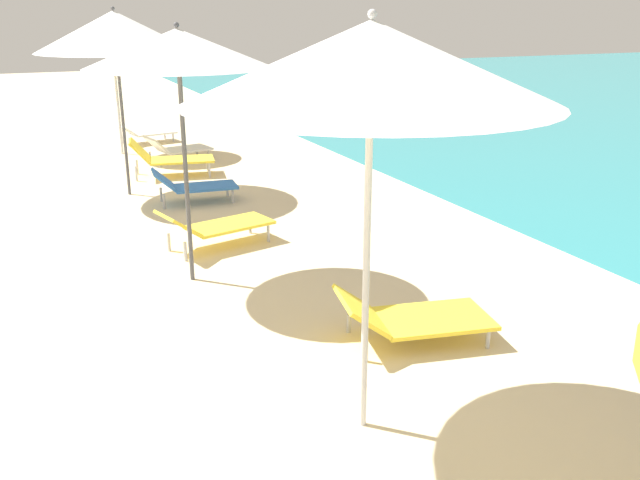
{
  "coord_description": "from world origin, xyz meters",
  "views": [
    {
      "loc": [
        -2.46,
        3.43,
        2.97
      ],
      "look_at": [
        -0.28,
        8.36,
        1.14
      ],
      "focal_mm": 38.44,
      "sensor_mm": 36.0,
      "label": 1
    }
  ],
  "objects": [
    {
      "name": "lounger_farthest_shoreside",
      "position": [
        0.2,
        19.48,
        0.26
      ],
      "size": [
        1.4,
        0.84,
        0.49
      ],
      "rotation": [
        0.0,
        0.0,
        0.19
      ],
      "color": "white",
      "rests_on": "ground"
    },
    {
      "name": "umbrella_third",
      "position": [
        -0.37,
        7.36,
        2.65
      ],
      "size": [
        2.44,
        2.44,
        2.97
      ],
      "color": "silver",
      "rests_on": "ground"
    },
    {
      "name": "lounger_farthest_inland",
      "position": [
        0.44,
        17.21,
        0.27
      ],
      "size": [
        1.38,
        0.89,
        0.55
      ],
      "rotation": [
        0.0,
        0.0,
        0.21
      ],
      "color": "white",
      "rests_on": "ground"
    },
    {
      "name": "lounger_fifth_inland",
      "position": [
        -0.02,
        13.97,
        0.29
      ],
      "size": [
        1.36,
        0.68,
        0.57
      ],
      "rotation": [
        0.0,
        0.0,
        -0.1
      ],
      "color": "blue",
      "rests_on": "ground"
    },
    {
      "name": "lounger_fifth_shoreside",
      "position": [
        0.03,
        15.97,
        0.35
      ],
      "size": [
        1.6,
        0.93,
        0.71
      ],
      "rotation": [
        0.0,
        0.0,
        -0.19
      ],
      "color": "yellow",
      "rests_on": "ground"
    },
    {
      "name": "umbrella_fourth",
      "position": [
        -0.84,
        10.74,
        2.57
      ],
      "size": [
        1.96,
        1.96,
        2.84
      ],
      "color": "#4C4C51",
      "rests_on": "ground"
    },
    {
      "name": "umbrella_farthest",
      "position": [
        -0.48,
        18.45,
        2.6
      ],
      "size": [
        1.94,
        1.94,
        2.89
      ],
      "color": "silver",
      "rests_on": "ground"
    },
    {
      "name": "lounger_third_shoreside",
      "position": [
        0.67,
        8.39,
        0.25
      ],
      "size": [
        1.54,
        0.95,
        0.51
      ],
      "rotation": [
        0.0,
        0.0,
        -0.19
      ],
      "color": "yellow",
      "rests_on": "ground"
    },
    {
      "name": "lounger_fourth_shoreside",
      "position": [
        -0.28,
        11.73,
        0.3
      ],
      "size": [
        1.58,
        0.9,
        0.57
      ],
      "rotation": [
        0.0,
        0.0,
        0.24
      ],
      "color": "yellow",
      "rests_on": "ground"
    },
    {
      "name": "umbrella_fifth",
      "position": [
        -0.89,
        14.93,
        2.62
      ],
      "size": [
        2.49,
        2.49,
        3.0
      ],
      "color": "#4C4C51",
      "rests_on": "ground"
    }
  ]
}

